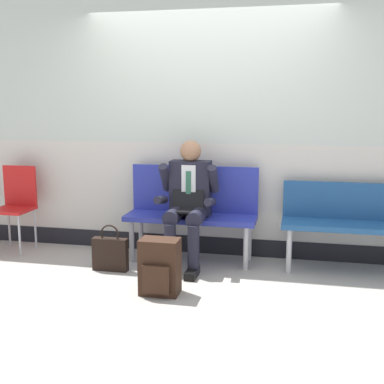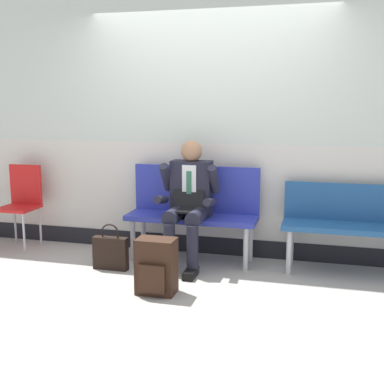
% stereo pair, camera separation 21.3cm
% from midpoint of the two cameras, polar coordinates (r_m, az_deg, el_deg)
% --- Properties ---
extents(ground_plane, '(18.00, 18.00, 0.00)m').
position_cam_midpoint_polar(ground_plane, '(4.89, 1.84, -8.76)').
color(ground_plane, '#9E9991').
extents(station_wall, '(6.62, 0.14, 3.04)m').
position_cam_midpoint_polar(station_wall, '(5.19, 3.40, 9.27)').
color(station_wall, beige).
rests_on(station_wall, ground).
extents(bench_with_person, '(1.31, 0.42, 0.95)m').
position_cam_midpoint_polar(bench_with_person, '(5.06, 1.39, -1.68)').
color(bench_with_person, '#28339E').
rests_on(bench_with_person, ground).
extents(bench_empty, '(1.29, 0.42, 0.83)m').
position_cam_midpoint_polar(bench_empty, '(4.94, 19.09, -3.06)').
color(bench_empty, navy).
rests_on(bench_empty, ground).
extents(person_seated, '(0.57, 0.70, 1.22)m').
position_cam_midpoint_polar(person_seated, '(4.85, 0.83, -0.97)').
color(person_seated, '#1E1E2D').
rests_on(person_seated, ground).
extents(backpack, '(0.33, 0.25, 0.47)m').
position_cam_midpoint_polar(backpack, '(4.23, -2.67, -8.54)').
color(backpack, '#331E14').
rests_on(backpack, ground).
extents(handbag, '(0.34, 0.09, 0.45)m').
position_cam_midpoint_polar(handbag, '(4.88, -8.04, -6.83)').
color(handbag, black).
rests_on(handbag, ground).
extents(folding_chair, '(0.38, 0.38, 0.91)m').
position_cam_midpoint_polar(folding_chair, '(5.76, -17.84, -0.72)').
color(folding_chair, red).
rests_on(folding_chair, ground).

